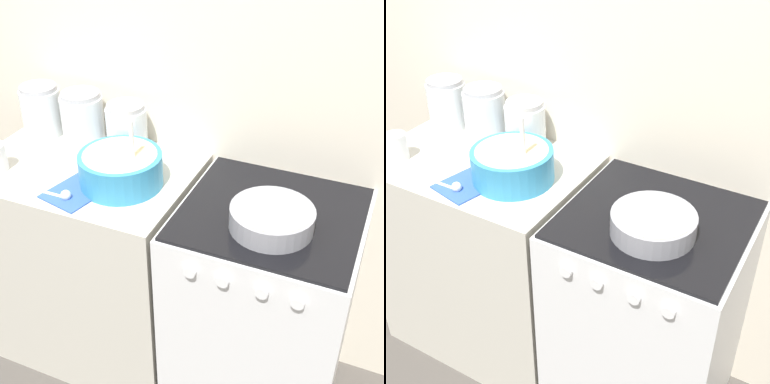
# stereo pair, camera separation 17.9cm
# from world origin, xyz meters

# --- Properties ---
(wall_back) EXTENTS (4.68, 0.05, 2.40)m
(wall_back) POSITION_xyz_m (0.00, 0.61, 1.20)
(wall_back) COLOR beige
(wall_back) RESTS_ON ground_plane
(countertop_cabinet) EXTENTS (0.84, 0.58, 0.94)m
(countertop_cabinet) POSITION_xyz_m (-0.42, 0.29, 0.47)
(countertop_cabinet) COLOR beige
(countertop_cabinet) RESTS_ON ground_plane
(stove) EXTENTS (0.62, 0.60, 0.94)m
(stove) POSITION_xyz_m (0.32, 0.29, 0.47)
(stove) COLOR silver
(stove) RESTS_ON ground_plane
(mixing_bowl) EXTENTS (0.30, 0.30, 0.26)m
(mixing_bowl) POSITION_xyz_m (-0.22, 0.25, 1.01)
(mixing_bowl) COLOR #338CBF
(mixing_bowl) RESTS_ON countertop_cabinet
(baking_pan) EXTENTS (0.27, 0.27, 0.08)m
(baking_pan) POSITION_xyz_m (0.35, 0.21, 0.98)
(baking_pan) COLOR gray
(baking_pan) RESTS_ON stove
(storage_jar_left) EXTENTS (0.17, 0.17, 0.21)m
(storage_jar_left) POSITION_xyz_m (-0.73, 0.48, 1.03)
(storage_jar_left) COLOR silver
(storage_jar_left) RESTS_ON countertop_cabinet
(storage_jar_middle) EXTENTS (0.17, 0.17, 0.21)m
(storage_jar_middle) POSITION_xyz_m (-0.52, 0.48, 1.03)
(storage_jar_middle) COLOR silver
(storage_jar_middle) RESTS_ON countertop_cabinet
(storage_jar_right) EXTENTS (0.16, 0.16, 0.20)m
(storage_jar_right) POSITION_xyz_m (-0.32, 0.48, 1.02)
(storage_jar_right) COLOR silver
(storage_jar_right) RESTS_ON countertop_cabinet
(recipe_page) EXTENTS (0.22, 0.29, 0.01)m
(recipe_page) POSITION_xyz_m (-0.34, 0.16, 0.94)
(recipe_page) COLOR #3359B2
(recipe_page) RESTS_ON countertop_cabinet
(measuring_spoon) EXTENTS (0.12, 0.04, 0.04)m
(measuring_spoon) POSITION_xyz_m (-0.36, 0.08, 0.95)
(measuring_spoon) COLOR white
(measuring_spoon) RESTS_ON countertop_cabinet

